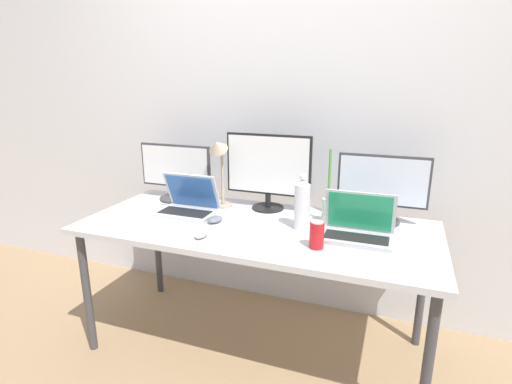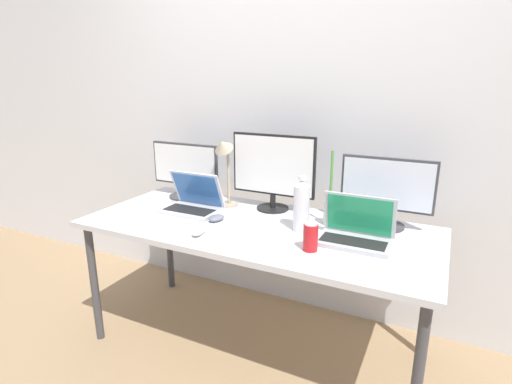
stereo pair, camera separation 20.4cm
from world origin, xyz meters
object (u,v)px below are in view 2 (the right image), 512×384
object	(u,v)px
monitor_right	(387,191)
bamboo_vase	(330,210)
laptop_silver	(193,202)
water_bottle	(301,206)
work_desk	(256,235)
monitor_center	(273,169)
desk_lamp	(224,159)
soda_can_near_keyboard	(310,237)
monitor_left	(185,170)
laptop_secondary	(356,232)
mouse_by_keyboard	(199,232)
mouse_by_laptop	(216,218)
keyboard_main	(237,242)

from	to	relation	value
monitor_right	bamboo_vase	size ratio (longest dim) A/B	1.18
laptop_silver	water_bottle	distance (m)	0.66
work_desk	bamboo_vase	xyz separation A→B (m)	(0.34, 0.17, 0.14)
work_desk	monitor_center	world-z (taller)	monitor_center
monitor_right	desk_lamp	world-z (taller)	desk_lamp
work_desk	monitor_center	bearing A→B (deg)	95.81
soda_can_near_keyboard	water_bottle	bearing A→B (deg)	120.03
laptop_silver	monitor_left	bearing A→B (deg)	133.65
monitor_right	laptop_silver	world-z (taller)	monitor_right
monitor_right	laptop_secondary	xyz separation A→B (m)	(-0.09, -0.27, -0.14)
monitor_right	soda_can_near_keyboard	size ratio (longest dim) A/B	3.68
monitor_left	desk_lamp	distance (m)	0.36
mouse_by_keyboard	mouse_by_laptop	world-z (taller)	mouse_by_keyboard
mouse_by_keyboard	soda_can_near_keyboard	xyz separation A→B (m)	(0.55, 0.07, 0.04)
laptop_silver	bamboo_vase	bearing A→B (deg)	9.70
mouse_by_laptop	soda_can_near_keyboard	distance (m)	0.59
monitor_left	water_bottle	bearing A→B (deg)	-14.87
monitor_right	keyboard_main	xyz separation A→B (m)	(-0.57, -0.54, -0.18)
laptop_secondary	bamboo_vase	size ratio (longest dim) A/B	0.85
monitor_right	soda_can_near_keyboard	distance (m)	0.53
laptop_silver	water_bottle	world-z (taller)	water_bottle
keyboard_main	water_bottle	bearing A→B (deg)	52.06
monitor_center	water_bottle	world-z (taller)	monitor_center
keyboard_main	mouse_by_laptop	bearing A→B (deg)	134.50
work_desk	laptop_secondary	size ratio (longest dim) A/B	5.48
monitor_left	monitor_center	distance (m)	0.61
mouse_by_keyboard	soda_can_near_keyboard	distance (m)	0.55
monitor_right	mouse_by_laptop	xyz separation A→B (m)	(-0.82, -0.31, -0.18)
monitor_left	soda_can_near_keyboard	distance (m)	1.09
mouse_by_laptop	desk_lamp	world-z (taller)	desk_lamp
mouse_by_laptop	laptop_silver	bearing A→B (deg)	174.13
work_desk	laptop_silver	distance (m)	0.44
desk_lamp	mouse_by_keyboard	bearing A→B (deg)	-76.50
monitor_left	mouse_by_laptop	distance (m)	0.54
mouse_by_keyboard	water_bottle	distance (m)	0.52
work_desk	monitor_left	size ratio (longest dim) A/B	3.88
mouse_by_laptop	water_bottle	bearing A→B (deg)	24.76
monitor_center	laptop_silver	size ratio (longest dim) A/B	1.56
monitor_center	mouse_by_laptop	world-z (taller)	monitor_center
laptop_secondary	mouse_by_keyboard	size ratio (longest dim) A/B	3.41
water_bottle	soda_can_near_keyboard	xyz separation A→B (m)	(0.12, -0.21, -0.07)
mouse_by_laptop	soda_can_near_keyboard	world-z (taller)	soda_can_near_keyboard
monitor_center	keyboard_main	xyz separation A→B (m)	(0.06, -0.54, -0.23)
water_bottle	mouse_by_keyboard	bearing A→B (deg)	-146.83
work_desk	water_bottle	xyz separation A→B (m)	(0.24, 0.03, 0.19)
monitor_left	keyboard_main	world-z (taller)	monitor_left
bamboo_vase	soda_can_near_keyboard	bearing A→B (deg)	-87.46
work_desk	laptop_silver	bearing A→B (deg)	174.11
keyboard_main	laptop_secondary	bearing A→B (deg)	25.41
laptop_secondary	mouse_by_laptop	size ratio (longest dim) A/B	3.46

